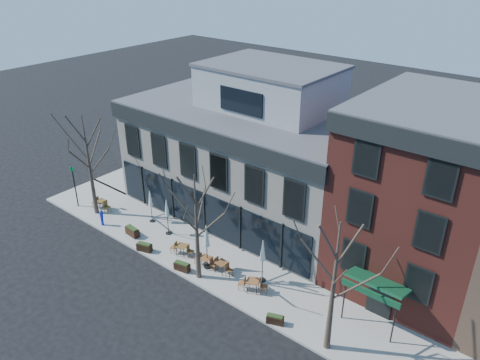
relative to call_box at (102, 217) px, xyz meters
The scene contains 23 objects.
ground 7.80m from the call_box, 31.07° to the left, with size 120.00×120.00×0.00m, color black.
sidewalk_front 10.09m from the call_box, 10.61° to the left, with size 33.50×4.70×0.15m, color gray.
sidewalk_side 11.04m from the call_box, 114.72° to the left, with size 4.50×12.00×0.15m, color gray.
corner_building 11.95m from the call_box, 53.48° to the left, with size 18.39×10.39×11.10m.
red_brick_building 22.14m from the call_box, 24.58° to the left, with size 8.20×11.78×11.18m.
tree_corner 3.99m from the call_box, 156.56° to the left, with size 3.93×3.98×7.92m.
tree_mid 10.11m from the call_box, ahead, with size 3.50×3.55×7.04m.
tree_right 18.93m from the call_box, ahead, with size 3.72×3.77×7.48m.
sign_pole 4.09m from the call_box, behind, with size 0.50×0.10×3.40m.
call_box is the anchor object (origin of this frame).
cafe_set_0 2.26m from the call_box, 145.38° to the left, with size 1.88×0.79×0.98m.
cafe_set_2 7.29m from the call_box, ahead, with size 1.73×0.90×0.89m.
cafe_set_3 9.37m from the call_box, ahead, with size 1.69×0.74×0.87m.
cafe_set_4 10.53m from the call_box, ahead, with size 1.71×0.70×0.90m.
cafe_set_5 13.12m from the call_box, ahead, with size 1.81×1.15×0.94m.
umbrella_0 3.78m from the call_box, 47.26° to the left, with size 0.41×0.41×2.58m.
umbrella_1 5.30m from the call_box, 26.22° to the left, with size 0.44×0.44×2.76m.
umbrella_3 9.60m from the call_box, ahead, with size 0.50×0.50×3.12m.
umbrella_4 13.18m from the call_box, ahead, with size 0.47×0.47×2.93m.
planter_0 2.85m from the call_box, 10.23° to the left, with size 1.18×0.55×0.64m.
planter_1 4.91m from the call_box, ahead, with size 1.12×0.70×0.59m.
planter_2 8.39m from the call_box, ahead, with size 1.09×0.61×0.58m.
planter_3 15.63m from the call_box, ahead, with size 1.01×0.70×0.52m.
Camera 1 is at (19.63, -20.32, 18.50)m, focal length 35.00 mm.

